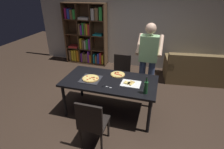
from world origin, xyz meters
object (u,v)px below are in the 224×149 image
pepperoni_pizza_on_tray (91,79)px  second_pizza_plain (118,74)px  dining_table (110,83)px  chair_near_camera (92,122)px  kitchen_scissors (105,86)px  chair_far_side (121,71)px  couch (197,71)px  bookshelf (86,36)px  wine_bottle (146,87)px  person_serving_pizza (148,58)px

pepperoni_pizza_on_tray → second_pizza_plain: pepperoni_pizza_on_tray is taller
dining_table → chair_near_camera: chair_near_camera is taller
dining_table → kitchen_scissors: 0.27m
chair_far_side → couch: chair_far_side is taller
couch → bookshelf: bearing=173.6°
bookshelf → couch: bearing=-6.4°
couch → second_pizza_plain: couch is taller
kitchen_scissors → second_pizza_plain: (0.10, 0.52, 0.01)m
chair_near_camera → pepperoni_pizza_on_tray: bearing=112.9°
wine_bottle → second_pizza_plain: 0.84m
chair_far_side → kitchen_scissors: (-0.01, -1.21, 0.24)m
person_serving_pizza → kitchen_scissors: bearing=-123.2°
chair_near_camera → wine_bottle: (0.72, 0.67, 0.36)m
bookshelf → wine_bottle: 3.49m
chair_near_camera → pepperoni_pizza_on_tray: (-0.37, 0.88, 0.25)m
person_serving_pizza → second_pizza_plain: 0.76m
kitchen_scissors → bookshelf: bearing=120.2°
second_pizza_plain → wine_bottle: bearing=-40.7°
chair_far_side → pepperoni_pizza_on_tray: (-0.37, -1.03, 0.25)m
couch → bookshelf: 3.53m
couch → chair_near_camera: bearing=-123.0°
dining_table → chair_near_camera: 0.97m
couch → second_pizza_plain: 2.55m
bookshelf → pepperoni_pizza_on_tray: bookshelf is taller
person_serving_pizza → kitchen_scissors: 1.21m
second_pizza_plain → chair_far_side: bearing=97.5°
wine_bottle → couch: bearing=62.4°
person_serving_pizza → wine_bottle: person_serving_pizza is taller
chair_far_side → person_serving_pizza: size_ratio=0.51×
chair_far_side → kitchen_scissors: bearing=-90.4°
chair_near_camera → bookshelf: size_ratio=0.46×
dining_table → pepperoni_pizza_on_tray: pepperoni_pizza_on_tray is taller
dining_table → bookshelf: 2.84m
chair_near_camera → person_serving_pizza: person_serving_pizza is taller
dining_table → chair_far_side: chair_far_side is taller
wine_bottle → chair_far_side: bearing=120.3°
couch → kitchen_scissors: bearing=-130.5°
pepperoni_pizza_on_tray → kitchen_scissors: bearing=-27.0°
chair_near_camera → second_pizza_plain: bearing=85.7°
chair_far_side → wine_bottle: (0.72, -1.23, 0.36)m
person_serving_pizza → pepperoni_pizza_on_tray: person_serving_pizza is taller
chair_near_camera → pepperoni_pizza_on_tray: 0.99m
dining_table → second_pizza_plain: second_pizza_plain is taller
person_serving_pizza → chair_near_camera: bearing=-110.8°
chair_far_side → pepperoni_pizza_on_tray: size_ratio=2.34×
chair_near_camera → chair_far_side: bearing=90.0°
kitchen_scissors → second_pizza_plain: size_ratio=0.68×
pepperoni_pizza_on_tray → kitchen_scissors: (0.36, -0.18, -0.01)m
person_serving_pizza → second_pizza_plain: size_ratio=5.97×
dining_table → bookshelf: bearing=123.0°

